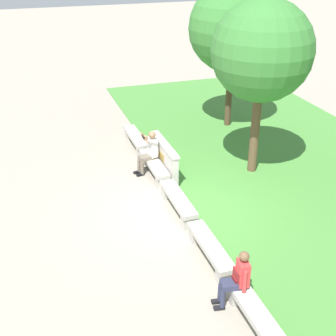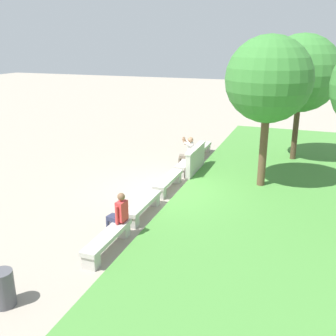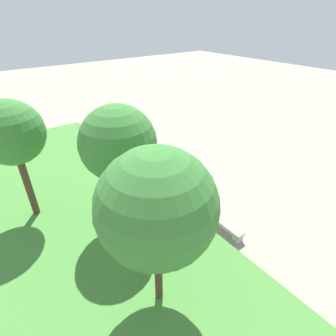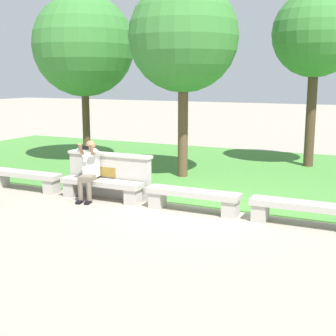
{
  "view_description": "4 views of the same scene",
  "coord_description": "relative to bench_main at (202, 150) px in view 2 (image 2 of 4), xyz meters",
  "views": [
    {
      "loc": [
        10.01,
        -3.57,
        6.64
      ],
      "look_at": [
        -0.6,
        -0.08,
        1.01
      ],
      "focal_mm": 50.0,
      "sensor_mm": 36.0,
      "label": 1
    },
    {
      "loc": [
        12.0,
        4.31,
        4.97
      ],
      "look_at": [
        -0.21,
        -0.09,
        0.72
      ],
      "focal_mm": 42.0,
      "sensor_mm": 36.0,
      "label": 2
    },
    {
      "loc": [
        -9.55,
        6.71,
        7.85
      ],
      "look_at": [
        -0.39,
        -0.15,
        1.03
      ],
      "focal_mm": 28.0,
      "sensor_mm": 36.0,
      "label": 3
    },
    {
      "loc": [
        3.48,
        -8.55,
        2.71
      ],
      "look_at": [
        -0.24,
        -0.67,
        1.01
      ],
      "focal_mm": 50.0,
      "sensor_mm": 36.0,
      "label": 4
    }
  ],
  "objects": [
    {
      "name": "bench_far",
      "position": [
        6.61,
        0.0,
        0.0
      ],
      "size": [
        1.97,
        0.4,
        0.45
      ],
      "color": "#B7B2A8",
      "rests_on": "ground"
    },
    {
      "name": "tree_behind_wall",
      "position": [
        -0.88,
        3.87,
        3.36
      ],
      "size": [
        3.15,
        3.15,
        5.25
      ],
      "color": "#4C3826",
      "rests_on": "ground"
    },
    {
      "name": "backpack",
      "position": [
        8.02,
        0.01,
        0.32
      ],
      "size": [
        0.28,
        0.24,
        0.43
      ],
      "color": "maroon",
      "rests_on": "bench_end"
    },
    {
      "name": "bench_end",
      "position": [
        8.81,
        0.0,
        0.0
      ],
      "size": [
        1.97,
        0.4,
        0.45
      ],
      "color": "#B7B2A8",
      "rests_on": "ground"
    },
    {
      "name": "ground_plane",
      "position": [
        4.4,
        0.0,
        -0.3
      ],
      "size": [
        80.0,
        80.0,
        0.0
      ],
      "primitive_type": "plane",
      "color": "gray"
    },
    {
      "name": "person_photographer",
      "position": [
        1.94,
        -0.08,
        0.44
      ],
      "size": [
        0.53,
        0.77,
        1.32
      ],
      "color": "black",
      "rests_on": "ground"
    },
    {
      "name": "grass_strip",
      "position": [
        4.4,
        4.38,
        -0.29
      ],
      "size": [
        22.78,
        8.0,
        0.03
      ],
      "primitive_type": "cube",
      "color": "#478438",
      "rests_on": "ground"
    },
    {
      "name": "bench_mid",
      "position": [
        4.4,
        0.0,
        0.0
      ],
      "size": [
        1.97,
        0.4,
        0.45
      ],
      "color": "#B7B2A8",
      "rests_on": "ground"
    },
    {
      "name": "backrest_wall_with_plaque",
      "position": [
        2.2,
        0.34,
        0.22
      ],
      "size": [
        2.13,
        0.24,
        1.01
      ],
      "color": "#B7B2A8",
      "rests_on": "ground"
    },
    {
      "name": "bench_main",
      "position": [
        0.0,
        0.0,
        0.0
      ],
      "size": [
        1.97,
        0.4,
        0.45
      ],
      "color": "#B7B2A8",
      "rests_on": "ground"
    },
    {
      "name": "tree_left_background",
      "position": [
        2.89,
        2.97,
        3.41
      ],
      "size": [
        2.87,
        2.87,
        5.17
      ],
      "color": "brown",
      "rests_on": "ground"
    },
    {
      "name": "bench_near",
      "position": [
        2.2,
        0.0,
        0.0
      ],
      "size": [
        1.97,
        0.4,
        0.45
      ],
      "color": "#B7B2A8",
      "rests_on": "ground"
    },
    {
      "name": "person_distant",
      "position": [
        8.06,
        -0.07,
        0.37
      ],
      "size": [
        0.48,
        0.71,
        1.26
      ],
      "color": "black",
      "rests_on": "ground"
    },
    {
      "name": "trash_bin",
      "position": [
        11.36,
        -0.91,
        0.07
      ],
      "size": [
        0.44,
        0.44,
        0.75
      ],
      "primitive_type": "cylinder",
      "color": "#4C4C51",
      "rests_on": "ground"
    }
  ]
}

